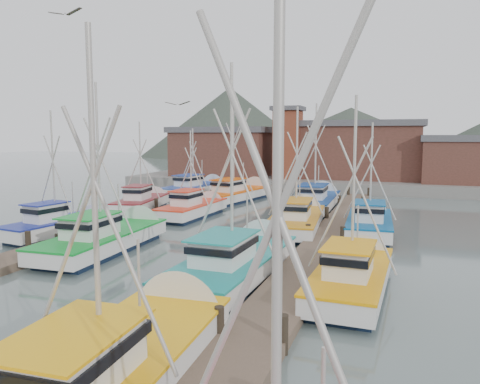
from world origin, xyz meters
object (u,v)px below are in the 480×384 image
(boat_8, at_px, (195,208))
(boat_12, at_px, (238,193))
(boat_4, at_px, (109,237))
(boat_1, at_px, (119,363))
(lookout_tower, at_px, (288,142))

(boat_8, relative_size, boat_12, 0.77)
(boat_4, relative_size, boat_8, 1.21)
(boat_1, distance_m, boat_4, 15.16)
(boat_4, bearing_deg, lookout_tower, 83.83)
(lookout_tower, xyz_separation_m, boat_12, (-2.14, -11.75, -4.86))
(lookout_tower, xyz_separation_m, boat_4, (-2.28, -32.90, -4.87))
(boat_4, relative_size, boat_12, 0.93)
(boat_4, xyz_separation_m, boat_12, (0.14, 21.15, 0.00))
(boat_8, distance_m, boat_12, 9.80)
(boat_1, xyz_separation_m, boat_4, (-8.86, 12.30, 0.00))
(boat_4, height_order, boat_8, boat_4)
(boat_8, bearing_deg, lookout_tower, 86.84)
(boat_1, height_order, boat_4, boat_4)
(boat_8, bearing_deg, boat_4, -87.55)
(boat_1, relative_size, boat_12, 0.96)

